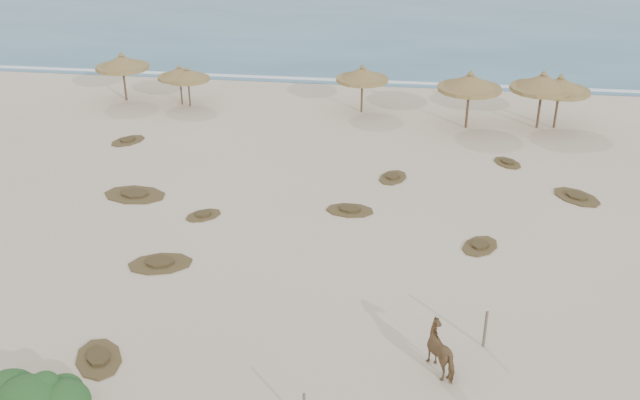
{
  "coord_description": "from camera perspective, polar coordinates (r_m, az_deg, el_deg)",
  "views": [
    {
      "loc": [
        5.9,
        -19.79,
        13.31
      ],
      "look_at": [
        2.43,
        5.0,
        1.28
      ],
      "focal_mm": 40.0,
      "sensor_mm": 36.0,
      "label": 1
    }
  ],
  "objects": [
    {
      "name": "scrub_5",
      "position": [
        32.85,
        19.83,
        0.25
      ],
      "size": [
        2.58,
        2.67,
        0.16
      ],
      "rotation": [
        0.0,
        0.0,
        2.28
      ],
      "color": "brown",
      "rests_on": "ground"
    },
    {
      "name": "scrub_2",
      "position": [
        29.72,
        -9.31,
        -1.19
      ],
      "size": [
        1.82,
        1.79,
        0.16
      ],
      "rotation": [
        0.0,
        0.0,
        0.75
      ],
      "color": "brown",
      "rests_on": "ground"
    },
    {
      "name": "scrub_3",
      "position": [
        29.77,
        2.4,
        -0.8
      ],
      "size": [
        2.06,
        1.36,
        0.16
      ],
      "rotation": [
        0.0,
        0.0,
        3.12
      ],
      "color": "brown",
      "rests_on": "ground"
    },
    {
      "name": "palapa_1",
      "position": [
        43.3,
        -11.17,
        9.91
      ],
      "size": [
        3.2,
        3.2,
        2.45
      ],
      "rotation": [
        0.0,
        0.0,
        0.26
      ],
      "color": "#4F3A29",
      "rests_on": "ground"
    },
    {
      "name": "palapa_5",
      "position": [
        40.21,
        17.4,
        8.9
      ],
      "size": [
        4.25,
        4.25,
        3.22
      ],
      "rotation": [
        0.0,
        0.0,
        -0.28
      ],
      "color": "#4F3A29",
      "rests_on": "ground"
    },
    {
      "name": "fence_post_far",
      "position": [
        22.15,
        13.08,
        -10.03
      ],
      "size": [
        0.1,
        0.1,
        1.25
      ],
      "primitive_type": "cylinder",
      "rotation": [
        0.0,
        0.0,
        -0.14
      ],
      "color": "#6B5E50",
      "rests_on": "ground"
    },
    {
      "name": "palapa_3",
      "position": [
        41.16,
        3.41,
        9.96
      ],
      "size": [
        4.0,
        4.0,
        2.83
      ],
      "rotation": [
        0.0,
        0.0,
        -0.42
      ],
      "color": "#4F3A29",
      "rests_on": "ground"
    },
    {
      "name": "palapa_2",
      "position": [
        42.93,
        -10.53,
        9.78
      ],
      "size": [
        3.39,
        3.39,
        2.4
      ],
      "rotation": [
        0.0,
        0.0,
        0.42
      ],
      "color": "#4F3A29",
      "rests_on": "ground"
    },
    {
      "name": "scrub_7",
      "position": [
        32.98,
        5.85,
        1.83
      ],
      "size": [
        1.71,
        2.08,
        0.16
      ],
      "rotation": [
        0.0,
        0.0,
        1.22
      ],
      "color": "brown",
      "rests_on": "ground"
    },
    {
      "name": "scrub_11",
      "position": [
        22.39,
        -17.29,
        -12.0
      ],
      "size": [
        2.17,
        2.43,
        0.16
      ],
      "rotation": [
        0.0,
        0.0,
        2.1
      ],
      "color": "brown",
      "rests_on": "ground"
    },
    {
      "name": "palapa_6",
      "position": [
        40.52,
        18.65,
        8.65
      ],
      "size": [
        3.64,
        3.64,
        3.04
      ],
      "rotation": [
        0.0,
        0.0,
        -0.13
      ],
      "color": "#4F3A29",
      "rests_on": "ground"
    },
    {
      "name": "horse",
      "position": [
        21.0,
        9.86,
        -11.78
      ],
      "size": [
        1.44,
        1.74,
        1.35
      ],
      "primitive_type": "imported",
      "rotation": [
        0.0,
        0.0,
        3.68
      ],
      "color": "brown",
      "rests_on": "ground"
    },
    {
      "name": "palapa_0",
      "position": [
        44.81,
        -15.55,
        10.53
      ],
      "size": [
        3.96,
        3.96,
        2.97
      ],
      "rotation": [
        0.0,
        0.0,
        0.3
      ],
      "color": "#4F3A29",
      "rests_on": "ground"
    },
    {
      "name": "scrub_10",
      "position": [
        35.59,
        14.76,
        2.92
      ],
      "size": [
        1.74,
        1.95,
        0.16
      ],
      "rotation": [
        0.0,
        0.0,
        2.1
      ],
      "color": "brown",
      "rests_on": "ground"
    },
    {
      "name": "ground",
      "position": [
        24.57,
        -7.31,
        -7.37
      ],
      "size": [
        160.0,
        160.0,
        0.0
      ],
      "primitive_type": "plane",
      "color": "beige",
      "rests_on": "ground"
    },
    {
      "name": "scrub_6",
      "position": [
        38.51,
        -15.11,
        4.62
      ],
      "size": [
        2.08,
        2.31,
        0.16
      ],
      "rotation": [
        0.0,
        0.0,
        1.03
      ],
      "color": "brown",
      "rests_on": "ground"
    },
    {
      "name": "scrub_1",
      "position": [
        32.16,
        -14.6,
        0.44
      ],
      "size": [
        3.0,
        2.12,
        0.16
      ],
      "rotation": [
        0.0,
        0.0,
        3.03
      ],
      "color": "brown",
      "rests_on": "ground"
    },
    {
      "name": "foam_line",
      "position": [
        48.04,
        0.62,
        9.59
      ],
      "size": [
        70.0,
        0.6,
        0.01
      ],
      "primitive_type": "cube",
      "color": "white",
      "rests_on": "ground"
    },
    {
      "name": "scrub_9",
      "position": [
        26.57,
        -12.66,
        -4.95
      ],
      "size": [
        2.69,
        2.14,
        0.16
      ],
      "rotation": [
        0.0,
        0.0,
        0.29
      ],
      "color": "brown",
      "rests_on": "ground"
    },
    {
      "name": "scrub_4",
      "position": [
        27.72,
        12.67,
        -3.59
      ],
      "size": [
        1.94,
        2.17,
        0.16
      ],
      "rotation": [
        0.0,
        0.0,
        1.04
      ],
      "color": "brown",
      "rests_on": "ground"
    },
    {
      "name": "palapa_4",
      "position": [
        39.26,
        11.9,
        9.14
      ],
      "size": [
        4.56,
        4.56,
        3.22
      ],
      "rotation": [
        0.0,
        0.0,
        -0.43
      ],
      "color": "#4F3A29",
      "rests_on": "ground"
    }
  ]
}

